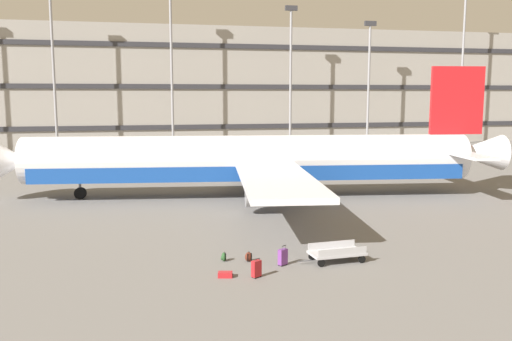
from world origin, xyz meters
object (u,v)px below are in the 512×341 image
Objects in this scene: suitcase_navy at (225,275)px; backpack_teal at (224,257)px; airliner at (255,160)px; backpack_black at (248,257)px; baggage_cart at (337,253)px; suitcase_large at (256,268)px; suitcase_upright at (283,257)px.

backpack_teal is (0.27, 2.28, 0.09)m from suitcase_navy.
airliner is 56.91× the size of suitcase_navy.
backpack_black is (-3.80, -16.37, -2.61)m from airliner.
baggage_cart reaches higher than backpack_teal.
backpack_teal is at bearing 111.97° from suitcase_large.
backpack_black is at bearing 54.38° from suitcase_navy.
suitcase_large is 4.48m from baggage_cart.
suitcase_navy is (-1.33, 0.33, -0.29)m from suitcase_large.
backpack_black is at bearing 147.07° from suitcase_upright.
baggage_cart is (2.68, 0.04, 0.01)m from suitcase_upright.
airliner reaches higher than backpack_teal.
airliner is 46.17× the size of suitcase_large.
baggage_cart is (4.13, -0.90, 0.20)m from backpack_black.
airliner reaches higher than backpack_black.
backpack_black is at bearing -13.34° from backpack_teal.
suitcase_upright reaches higher than baggage_cart.
suitcase_navy is (-5.24, -18.37, -2.72)m from airliner.
suitcase_large reaches higher than backpack_teal.
backpack_teal is (-4.96, -16.09, -2.63)m from airliner.
backpack_teal is at bearing 155.08° from suitcase_upright.
backpack_black is at bearing -103.07° from airliner.
suitcase_navy is 2.47m from backpack_black.
baggage_cart is (0.33, -17.26, -2.41)m from airliner.
backpack_black is at bearing 87.27° from suitcase_large.
baggage_cart is at bearing 18.72° from suitcase_large.
backpack_teal is 0.14× the size of baggage_cart.
suitcase_large is at bearing -92.73° from backpack_black.
baggage_cart reaches higher than backpack_black.
airliner is 19.30m from suitcase_navy.
suitcase_upright is 1.12× the size of suitcase_large.
suitcase_large is at bearing -13.94° from suitcase_navy.
suitcase_large is 1.40m from suitcase_navy.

